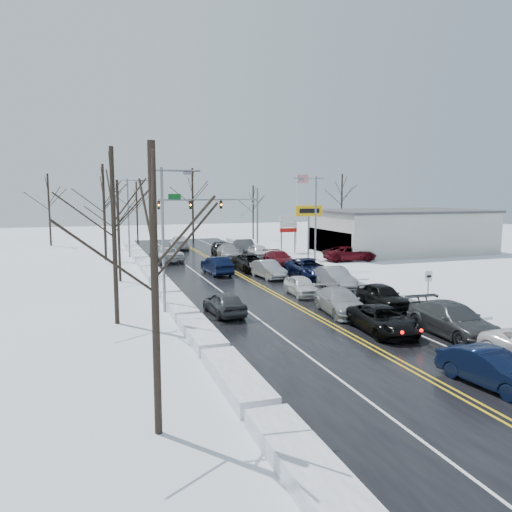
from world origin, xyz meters
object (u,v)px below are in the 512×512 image
object	(u,v)px
flagpole	(298,203)
tires_plus_sign	(309,214)
dealership_building	(401,231)
traffic_signal_mast	(221,208)
oncoming_car_0	(217,274)

from	to	relation	value
flagpole	tires_plus_sign	bearing A→B (deg)	-108.44
tires_plus_sign	dealership_building	distance (m)	13.82
dealership_building	tires_plus_sign	bearing A→B (deg)	-171.53
tires_plus_sign	flagpole	distance (m)	14.79
traffic_signal_mast	dealership_building	xyz separation A→B (m)	(20.53, -9.99, -2.82)
traffic_signal_mast	flagpole	size ratio (longest dim) A/B	1.33
tires_plus_sign	oncoming_car_0	distance (m)	15.07
tires_plus_sign	traffic_signal_mast	bearing A→B (deg)	120.46
traffic_signal_mast	flagpole	world-z (taller)	flagpole
traffic_signal_mast	tires_plus_sign	world-z (taller)	traffic_signal_mast
traffic_signal_mast	flagpole	bearing A→B (deg)	9.73
flagpole	traffic_signal_mast	bearing A→B (deg)	-170.27
traffic_signal_mast	oncoming_car_0	world-z (taller)	traffic_signal_mast
flagpole	oncoming_car_0	world-z (taller)	flagpole
flagpole	oncoming_car_0	distance (m)	27.70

